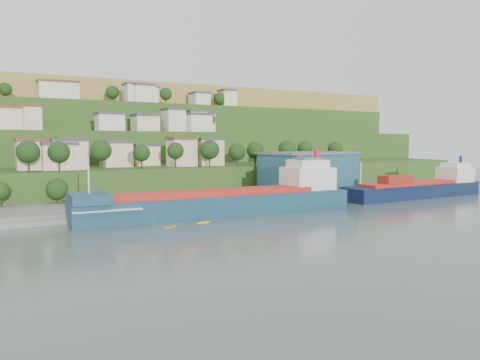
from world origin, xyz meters
TOP-DOWN VIEW (x-y plane):
  - ground at (0.00, 0.00)m, footprint 500.00×500.00m
  - quay at (20.00, 28.00)m, footprint 220.00×26.00m
  - hillside at (-0.01, 168.64)m, footprint 360.00×210.66m
  - cargo_ship_near at (0.91, 8.01)m, footprint 71.86×15.10m
  - cargo_ship_far at (73.03, 8.65)m, footprint 55.91×10.30m
  - warehouse at (43.74, 30.17)m, footprint 32.78×22.07m
  - dinghy at (-39.37, 16.51)m, footprint 3.87×1.94m
  - kayak_orange at (-18.32, -1.55)m, footprint 3.00×0.95m
  - kayak_yellow at (-9.86, -0.11)m, footprint 3.10×0.76m

SIDE VIEW (x-z plane):
  - ground at x=0.00m, z-range 0.00..0.00m
  - quay at x=20.00m, z-range -2.00..2.00m
  - hillside at x=-0.01m, z-range -47.90..48.10m
  - kayak_orange at x=-18.32m, z-range -0.15..0.59m
  - kayak_yellow at x=-9.86m, z-range -0.16..0.61m
  - dinghy at x=-39.37m, z-range 1.20..1.94m
  - cargo_ship_far at x=73.03m, z-range -5.18..9.97m
  - cargo_ship_near at x=0.91m, z-range -6.24..12.09m
  - warehouse at x=43.74m, z-range 2.03..14.83m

